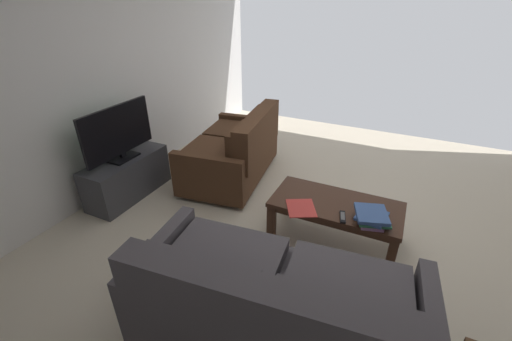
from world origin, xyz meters
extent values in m
cube|color=beige|center=(0.00, 0.00, 0.00)|extent=(4.97, 5.85, 0.01)
cube|color=silver|center=(2.48, 0.00, 1.30)|extent=(0.12, 5.85, 2.60)
cylinder|color=black|center=(-0.72, 0.92, 0.03)|extent=(0.05, 0.05, 0.06)
cylinder|color=black|center=(0.69, 1.06, 0.03)|extent=(0.05, 0.05, 0.06)
cube|color=#4C474C|center=(-0.05, 1.34, 0.26)|extent=(1.65, 0.98, 0.40)
cube|color=#4C474C|center=(-0.44, 1.28, 0.51)|extent=(0.80, 0.79, 0.10)
cube|color=#4C474C|center=(0.35, 1.36, 0.51)|extent=(0.80, 0.79, 0.10)
cube|color=#4C474C|center=(-0.08, 1.69, 0.63)|extent=(1.59, 0.34, 0.45)
cube|color=#4C474C|center=(-0.47, 1.54, 0.63)|extent=(0.72, 0.19, 0.32)
cube|color=#4C474C|center=(0.32, 1.62, 0.63)|extent=(0.72, 0.19, 0.32)
cube|color=#4C474C|center=(0.79, 1.42, 0.33)|extent=(0.18, 0.83, 0.56)
cylinder|color=black|center=(1.73, -0.97, 0.03)|extent=(0.06, 0.06, 0.06)
cylinder|color=black|center=(1.59, 0.08, 0.03)|extent=(0.06, 0.06, 0.06)
cylinder|color=black|center=(1.04, -1.06, 0.03)|extent=(0.06, 0.06, 0.06)
cylinder|color=black|center=(0.90, -0.02, 0.03)|extent=(0.06, 0.06, 0.06)
cube|color=#4C301E|center=(1.31, -0.49, 0.25)|extent=(0.98, 1.32, 0.37)
cube|color=#4C301E|center=(1.37, -0.79, 0.48)|extent=(0.79, 0.66, 0.10)
cube|color=#4C301E|center=(1.29, -0.19, 0.48)|extent=(0.79, 0.66, 0.10)
cube|color=#4C301E|center=(0.97, -0.54, 0.62)|extent=(0.34, 1.23, 0.48)
cube|color=#4C301E|center=(1.12, -0.83, 0.62)|extent=(0.19, 0.56, 0.34)
cube|color=#4C301E|center=(1.03, -0.22, 0.62)|extent=(0.19, 0.56, 0.34)
cube|color=#4C301E|center=(1.40, -1.15, 0.32)|extent=(0.83, 0.21, 0.53)
cube|color=#4C301E|center=(1.23, 0.16, 0.32)|extent=(0.83, 0.21, 0.53)
cube|color=#3D2316|center=(-0.14, 0.16, 0.39)|extent=(1.14, 0.55, 0.04)
cube|color=#3D2316|center=(-0.14, 0.16, 0.34)|extent=(1.05, 0.50, 0.05)
cube|color=#3D2316|center=(-0.66, -0.07, 0.18)|extent=(0.07, 0.07, 0.37)
cube|color=#3D2316|center=(0.39, -0.07, 0.18)|extent=(0.07, 0.07, 0.37)
cube|color=#3D2316|center=(-0.66, 0.39, 0.18)|extent=(0.07, 0.07, 0.37)
cube|color=#3D2316|center=(0.39, 0.39, 0.18)|extent=(0.07, 0.07, 0.37)
cube|color=#38383D|center=(2.15, 0.39, 0.24)|extent=(0.38, 0.98, 0.47)
cube|color=black|center=(2.25, 0.39, 0.24)|extent=(0.02, 0.84, 0.28)
cube|color=black|center=(2.17, 0.25, 0.24)|extent=(0.20, 0.24, 0.06)
cube|color=black|center=(2.15, 0.39, 0.48)|extent=(0.20, 0.32, 0.02)
cube|color=black|center=(2.15, 0.39, 0.52)|extent=(0.04, 0.06, 0.06)
cube|color=black|center=(2.15, 0.39, 0.79)|extent=(0.04, 0.90, 0.52)
cube|color=#194C23|center=(2.17, 0.39, 0.79)|extent=(0.01, 0.87, 0.49)
cube|color=#996699|center=(-0.46, 0.33, 0.42)|extent=(0.23, 0.26, 0.03)
cube|color=#337F51|center=(-0.47, 0.32, 0.45)|extent=(0.31, 0.30, 0.02)
cube|color=#385693|center=(-0.46, 0.32, 0.47)|extent=(0.26, 0.28, 0.02)
cube|color=#385693|center=(-0.45, 0.33, 0.49)|extent=(0.32, 0.33, 0.03)
cube|color=black|center=(-0.24, 0.36, 0.42)|extent=(0.08, 0.17, 0.02)
cube|color=#59595B|center=(-0.24, 0.36, 0.43)|extent=(0.06, 0.11, 0.00)
cube|color=#C63833|center=(0.12, 0.38, 0.41)|extent=(0.34, 0.35, 0.01)
camera|label=1|loc=(-0.54, 2.67, 2.06)|focal=23.07mm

